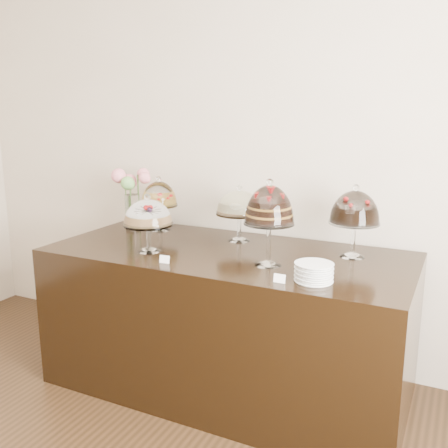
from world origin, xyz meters
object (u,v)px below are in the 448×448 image
at_px(cake_stand_cheesecake, 239,205).
at_px(cake_stand_dark_choco, 355,210).
at_px(flower_vase, 131,191).
at_px(cake_stand_sugar_sponge, 148,215).
at_px(display_counter, 227,320).
at_px(cake_stand_fruit_tart, 159,196).
at_px(cake_stand_choco_layer, 269,208).
at_px(plate_stack, 314,272).

xyz_separation_m(cake_stand_cheesecake, cake_stand_dark_choco, (0.75, -0.05, 0.04)).
height_order(cake_stand_cheesecake, flower_vase, flower_vase).
relative_size(cake_stand_sugar_sponge, flower_vase, 0.82).
bearing_deg(flower_vase, display_counter, -17.66).
bearing_deg(cake_stand_dark_choco, display_counter, -163.24).
height_order(cake_stand_sugar_sponge, cake_stand_fruit_tart, cake_stand_fruit_tart).
bearing_deg(cake_stand_cheesecake, cake_stand_fruit_tart, 177.98).
relative_size(cake_stand_choco_layer, plate_stack, 2.54).
relative_size(cake_stand_sugar_sponge, plate_stack, 1.87).
xyz_separation_m(cake_stand_sugar_sponge, plate_stack, (1.06, -0.10, -0.18)).
xyz_separation_m(cake_stand_fruit_tart, flower_vase, (-0.24, 0.01, 0.02)).
height_order(display_counter, plate_stack, plate_stack).
distance_m(flower_vase, plate_stack, 1.67).
relative_size(cake_stand_cheesecake, cake_stand_dark_choco, 0.86).
height_order(cake_stand_fruit_tart, plate_stack, cake_stand_fruit_tart).
relative_size(cake_stand_fruit_tart, flower_vase, 0.90).
bearing_deg(display_counter, cake_stand_dark_choco, 16.76).
relative_size(cake_stand_cheesecake, cake_stand_fruit_tart, 0.96).
bearing_deg(display_counter, cake_stand_fruit_tart, 157.18).
bearing_deg(cake_stand_fruit_tart, cake_stand_choco_layer, -23.75).
relative_size(cake_stand_fruit_tart, plate_stack, 2.04).
distance_m(cake_stand_cheesecake, flower_vase, 0.88).
bearing_deg(cake_stand_choco_layer, plate_stack, -27.00).
height_order(cake_stand_sugar_sponge, cake_stand_dark_choco, cake_stand_dark_choco).
relative_size(cake_stand_cheesecake, plate_stack, 1.95).
relative_size(cake_stand_dark_choco, cake_stand_fruit_tart, 1.10).
distance_m(cake_stand_sugar_sponge, cake_stand_choco_layer, 0.76).
height_order(cake_stand_sugar_sponge, cake_stand_cheesecake, cake_stand_cheesecake).
bearing_deg(cake_stand_choco_layer, flower_vase, 160.18).
relative_size(display_counter, cake_stand_choco_layer, 4.55).
bearing_deg(flower_vase, plate_stack, -21.29).
bearing_deg(flower_vase, cake_stand_dark_choco, -2.79).
distance_m(display_counter, cake_stand_cheesecake, 0.74).
bearing_deg(cake_stand_cheesecake, flower_vase, 177.98).
relative_size(cake_stand_sugar_sponge, cake_stand_choco_layer, 0.73).
xyz_separation_m(cake_stand_choco_layer, flower_vase, (-1.24, 0.45, -0.06)).
bearing_deg(cake_stand_choco_layer, display_counter, 154.36).
distance_m(cake_stand_fruit_tart, flower_vase, 0.24).
relative_size(cake_stand_sugar_sponge, cake_stand_fruit_tart, 0.92).
xyz_separation_m(cake_stand_choco_layer, cake_stand_fruit_tart, (-1.00, 0.44, -0.08)).
xyz_separation_m(cake_stand_sugar_sponge, flower_vase, (-0.49, 0.50, 0.04)).
bearing_deg(cake_stand_sugar_sponge, display_counter, 26.07).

